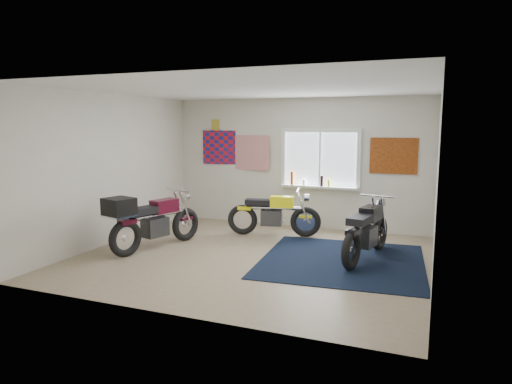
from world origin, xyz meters
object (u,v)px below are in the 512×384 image
at_px(navy_rug, 342,261).
at_px(maroon_tourer, 150,220).
at_px(black_chrome_bike, 366,233).
at_px(yellow_triumph, 273,215).

distance_m(navy_rug, maroon_tourer, 3.30).
bearing_deg(black_chrome_bike, yellow_triumph, 74.67).
bearing_deg(maroon_tourer, yellow_triumph, -26.27).
distance_m(yellow_triumph, maroon_tourer, 2.41).
bearing_deg(black_chrome_bike, navy_rug, 139.09).
bearing_deg(navy_rug, yellow_triumph, 142.55).
relative_size(yellow_triumph, black_chrome_bike, 0.95).
bearing_deg(maroon_tourer, navy_rug, -63.90).
height_order(navy_rug, black_chrome_bike, black_chrome_bike).
relative_size(yellow_triumph, maroon_tourer, 0.93).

